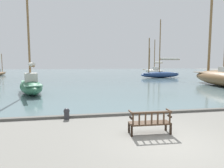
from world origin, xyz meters
TOP-DOWN VIEW (x-y plane):
  - ground_plane at (0.00, 0.00)m, footprint 160.00×160.00m
  - harbor_water at (0.00, 44.00)m, footprint 100.00×80.00m
  - quay_edge_kerb at (0.00, 3.85)m, footprint 40.00×0.30m
  - park_bench at (-0.35, 0.91)m, footprint 1.62×0.58m
  - sailboat_outer_port at (12.01, 27.83)m, footprint 7.57×2.17m
  - sailboat_mid_port at (-7.00, 12.08)m, footprint 3.44×7.27m
  - sailboat_nearest_port at (15.85, 39.71)m, footprint 3.83×7.93m
  - mooring_bollard at (-3.61, 3.60)m, footprint 0.30×0.30m

SIDE VIEW (x-z plane):
  - ground_plane at x=0.00m, z-range 0.00..0.00m
  - harbor_water at x=0.00m, z-range 0.00..0.08m
  - quay_edge_kerb at x=0.00m, z-range 0.00..0.12m
  - mooring_bollard at x=-3.61m, z-range 0.02..0.57m
  - park_bench at x=-0.35m, z-range 0.01..0.93m
  - sailboat_mid_port at x=-7.00m, z-range -3.17..4.83m
  - sailboat_outer_port at x=12.01m, z-range -4.32..5.99m
  - sailboat_nearest_port at x=15.85m, z-range -3.27..4.97m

